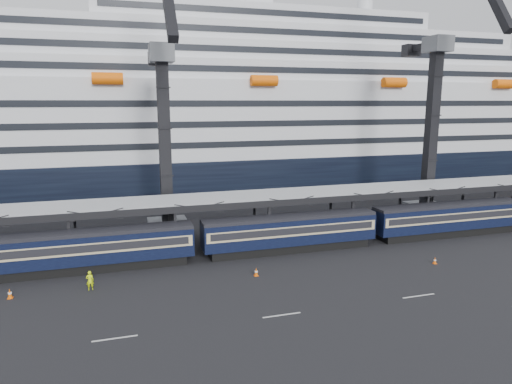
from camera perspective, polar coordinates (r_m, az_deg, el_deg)
ground at (r=44.92m, az=18.71°, el=-9.91°), size 260.00×260.00×0.00m
train at (r=50.20m, az=7.89°, el=-4.54°), size 133.05×3.00×4.05m
canopy at (r=54.99m, az=10.66°, el=0.02°), size 130.00×6.25×5.53m
cruise_ship at (r=83.42m, az=-0.03°, el=8.87°), size 214.09×28.84×34.00m
crane_dark_near at (r=52.83m, az=-11.33°, el=6.86°), size 4.50×17.75×35.08m
crane_dark_mid at (r=65.19m, az=21.38°, el=8.36°), size 4.50×18.24×39.64m
worker at (r=41.79m, az=-20.05°, el=-10.35°), size 0.65×0.46×1.72m
traffic_cone_a at (r=42.95m, az=-28.41°, el=-11.09°), size 0.42×0.42×0.85m
traffic_cone_c at (r=42.51m, az=0.02°, el=-9.94°), size 0.40×0.40×0.80m
traffic_cone_d at (r=48.86m, az=21.46°, el=-7.96°), size 0.35×0.35×0.70m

